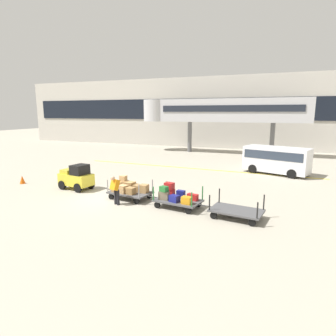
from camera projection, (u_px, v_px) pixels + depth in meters
The scene contains 11 objects.
ground_plane at pixel (110, 198), 16.12m from camera, with size 120.00×120.00×0.00m, color #A8A08E.
apron_lead_line at pixel (193, 168), 24.55m from camera, with size 20.59×0.20×0.01m, color yellow.
terminal_building at pixel (214, 113), 38.97m from camera, with size 60.22×2.51×9.38m.
jet_bridge at pixel (215, 111), 32.94m from camera, with size 19.17×3.00×6.25m.
baggage_tug at pixel (76, 177), 17.86m from camera, with size 2.24×1.49×1.58m.
baggage_cart_lead at pixel (129, 189), 15.98m from camera, with size 3.07×1.72×1.18m.
baggage_cart_middle at pixel (176, 197), 14.47m from camera, with size 3.07×1.72×1.14m.
baggage_cart_tail at pixel (236, 211), 13.00m from camera, with size 3.07×1.72×1.10m.
baggage_handler at pixel (115, 189), 14.78m from camera, with size 0.52×0.53×1.56m.
shuttle_van at pixel (276, 158), 22.26m from camera, with size 5.15×3.31×2.10m.
safety_cone_near at pixel (22, 180), 19.34m from camera, with size 0.36×0.36×0.55m, color #EA590F.
Camera 1 is at (8.67, -13.25, 4.75)m, focal length 30.63 mm.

